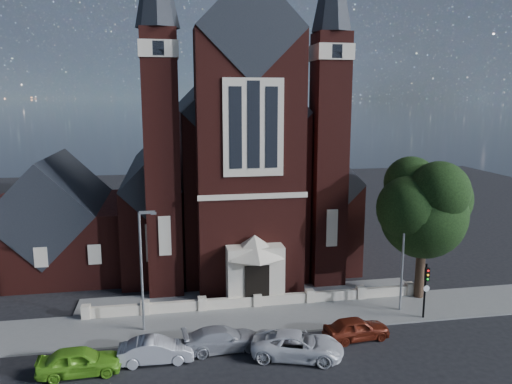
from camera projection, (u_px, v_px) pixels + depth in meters
ground at (240, 269)px, 44.79m from camera, size 120.00×120.00×0.00m
pavement_strip at (262, 319)px, 34.63m from camera, size 60.00×5.00×0.12m
forecourt_paving at (252, 297)px, 38.50m from camera, size 26.00×3.00×0.14m
forecourt_wall at (257, 307)px, 36.57m from camera, size 24.00×0.40×0.90m
church at (228, 167)px, 50.97m from camera, size 20.01×34.90×29.20m
parish_hall at (56, 225)px, 44.18m from camera, size 12.00×12.20×10.24m
street_tree at (427, 210)px, 36.71m from camera, size 6.40×6.60×10.70m
street_lamp_left at (143, 264)px, 31.93m from camera, size 1.16×0.22×8.09m
street_lamp_right at (404, 250)px, 35.05m from camera, size 1.16×0.22×8.09m
traffic_signal at (426, 284)px, 34.06m from camera, size 0.28×0.42×4.00m
car_lime_van at (79, 361)px, 27.55m from camera, size 4.61×2.02×1.54m
car_silver_a at (156, 350)px, 28.85m from camera, size 4.31×1.52×1.42m
car_silver_b at (222, 339)px, 30.26m from camera, size 4.98×2.35×1.40m
car_white_suv at (297, 345)px, 29.36m from camera, size 5.93×4.03×1.51m
car_dark_red at (356, 328)px, 31.59m from camera, size 4.38×2.12×1.44m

